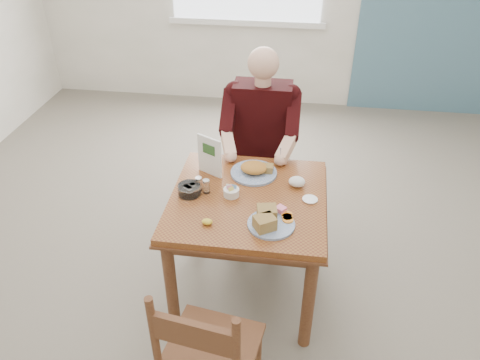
# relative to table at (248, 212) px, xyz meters

# --- Properties ---
(floor) EXTENTS (6.00, 6.00, 0.00)m
(floor) POSITION_rel_table_xyz_m (0.00, 0.00, -0.64)
(floor) COLOR #726A5C
(floor) RESTS_ON ground
(lemon_wedge) EXTENTS (0.06, 0.04, 0.03)m
(lemon_wedge) POSITION_rel_table_xyz_m (-0.19, -0.28, 0.13)
(lemon_wedge) COLOR yellow
(lemon_wedge) RESTS_ON table
(napkin) EXTENTS (0.12, 0.11, 0.06)m
(napkin) POSITION_rel_table_xyz_m (0.28, 0.15, 0.14)
(napkin) COLOR white
(napkin) RESTS_ON table
(metal_dish) EXTENTS (0.12, 0.12, 0.01)m
(metal_dish) POSITION_rel_table_xyz_m (0.36, 0.01, 0.12)
(metal_dish) COLOR silver
(metal_dish) RESTS_ON table
(table) EXTENTS (0.92, 0.92, 0.75)m
(table) POSITION_rel_table_xyz_m (0.00, 0.00, 0.00)
(table) COLOR brown
(table) RESTS_ON ground
(chair_far) EXTENTS (0.42, 0.42, 0.95)m
(chair_far) POSITION_rel_table_xyz_m (0.00, 0.80, -0.16)
(chair_far) COLOR brown
(chair_far) RESTS_ON ground
(chair_near) EXTENTS (0.48, 0.48, 0.95)m
(chair_near) POSITION_rel_table_xyz_m (-0.07, -0.89, -0.16)
(chair_near) COLOR brown
(chair_near) RESTS_ON ground
(diner) EXTENTS (0.53, 0.56, 1.39)m
(diner) POSITION_rel_table_xyz_m (0.00, 0.71, 0.17)
(diner) COLOR gray
(diner) RESTS_ON chair_far
(near_plate) EXTENTS (0.34, 0.34, 0.09)m
(near_plate) POSITION_rel_table_xyz_m (0.14, -0.24, 0.14)
(near_plate) COLOR white
(near_plate) RESTS_ON table
(far_plate) EXTENTS (0.30, 0.30, 0.08)m
(far_plate) POSITION_rel_table_xyz_m (0.01, 0.25, 0.14)
(far_plate) COLOR white
(far_plate) RESTS_ON table
(caddy) EXTENTS (0.10, 0.10, 0.07)m
(caddy) POSITION_rel_table_xyz_m (-0.10, -0.00, 0.14)
(caddy) COLOR white
(caddy) RESTS_ON table
(shakers) EXTENTS (0.10, 0.07, 0.09)m
(shakers) POSITION_rel_table_xyz_m (-0.27, 0.02, 0.16)
(shakers) COLOR white
(shakers) RESTS_ON table
(creamer) EXTENTS (0.17, 0.17, 0.06)m
(creamer) POSITION_rel_table_xyz_m (-0.34, -0.02, 0.14)
(creamer) COLOR white
(creamer) RESTS_ON table
(menu) EXTENTS (0.16, 0.09, 0.26)m
(menu) POSITION_rel_table_xyz_m (-0.26, 0.21, 0.24)
(menu) COLOR white
(menu) RESTS_ON table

